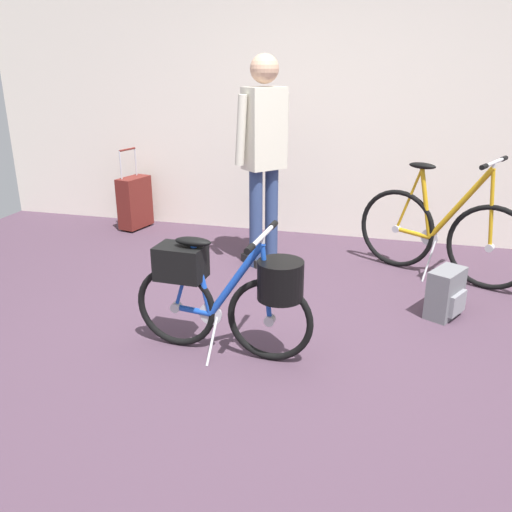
{
  "coord_description": "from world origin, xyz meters",
  "views": [
    {
      "loc": [
        0.68,
        -2.57,
        1.64
      ],
      "look_at": [
        -0.1,
        0.33,
        0.55
      ],
      "focal_mm": 37.43,
      "sensor_mm": 36.0,
      "label": 1
    }
  ],
  "objects_px": {
    "display_bike_left": "(441,233)",
    "backpack_on_floor": "(446,293)",
    "rolling_suitcase": "(135,202)",
    "visitor_near_wall": "(264,149)",
    "folding_bike_foreground": "(229,289)"
  },
  "relations": [
    {
      "from": "rolling_suitcase",
      "to": "backpack_on_floor",
      "type": "height_order",
      "value": "rolling_suitcase"
    },
    {
      "from": "rolling_suitcase",
      "to": "visitor_near_wall",
      "type": "bearing_deg",
      "value": -23.81
    },
    {
      "from": "visitor_near_wall",
      "to": "backpack_on_floor",
      "type": "distance_m",
      "value": 1.79
    },
    {
      "from": "folding_bike_foreground",
      "to": "rolling_suitcase",
      "type": "bearing_deg",
      "value": 128.1
    },
    {
      "from": "folding_bike_foreground",
      "to": "rolling_suitcase",
      "type": "xyz_separation_m",
      "value": [
        -1.73,
        2.21,
        -0.13
      ]
    },
    {
      "from": "visitor_near_wall",
      "to": "display_bike_left",
      "type": "bearing_deg",
      "value": 3.2
    },
    {
      "from": "display_bike_left",
      "to": "folding_bike_foreground",
      "type": "bearing_deg",
      "value": -128.11
    },
    {
      "from": "folding_bike_foreground",
      "to": "display_bike_left",
      "type": "xyz_separation_m",
      "value": [
        1.26,
        1.6,
        -0.04
      ]
    },
    {
      "from": "folding_bike_foreground",
      "to": "backpack_on_floor",
      "type": "distance_m",
      "value": 1.56
    },
    {
      "from": "display_bike_left",
      "to": "backpack_on_floor",
      "type": "relative_size",
      "value": 3.87
    },
    {
      "from": "display_bike_left",
      "to": "backpack_on_floor",
      "type": "distance_m",
      "value": 0.77
    },
    {
      "from": "display_bike_left",
      "to": "visitor_near_wall",
      "type": "distance_m",
      "value": 1.56
    },
    {
      "from": "visitor_near_wall",
      "to": "rolling_suitcase",
      "type": "height_order",
      "value": "visitor_near_wall"
    },
    {
      "from": "display_bike_left",
      "to": "rolling_suitcase",
      "type": "xyz_separation_m",
      "value": [
        -2.99,
        0.61,
        -0.09
      ]
    },
    {
      "from": "display_bike_left",
      "to": "rolling_suitcase",
      "type": "distance_m",
      "value": 3.05
    }
  ]
}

